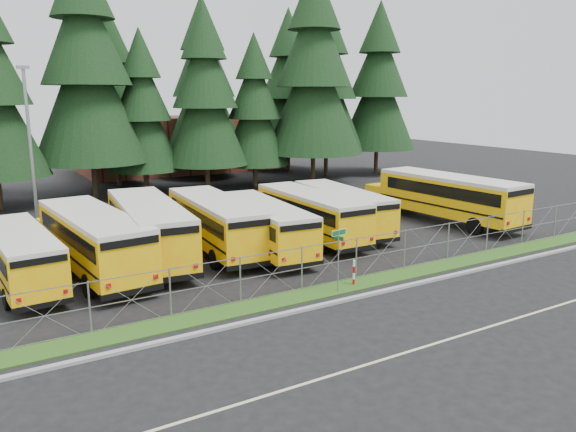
# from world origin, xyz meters

# --- Properties ---
(ground) EXTENTS (120.00, 120.00, 0.00)m
(ground) POSITION_xyz_m (0.00, 0.00, 0.00)
(ground) COLOR black
(ground) RESTS_ON ground
(curb) EXTENTS (50.00, 0.25, 0.12)m
(curb) POSITION_xyz_m (0.00, -3.10, 0.06)
(curb) COLOR gray
(curb) RESTS_ON ground
(grass_verge) EXTENTS (50.00, 1.40, 0.06)m
(grass_verge) POSITION_xyz_m (0.00, -1.70, 0.03)
(grass_verge) COLOR #1D4714
(grass_verge) RESTS_ON ground
(road_lane_line) EXTENTS (50.00, 0.12, 0.01)m
(road_lane_line) POSITION_xyz_m (0.00, -8.00, 0.01)
(road_lane_line) COLOR beige
(road_lane_line) RESTS_ON ground
(chainlink_fence) EXTENTS (44.00, 0.10, 2.00)m
(chainlink_fence) POSITION_xyz_m (0.00, -1.00, 1.00)
(chainlink_fence) COLOR gray
(chainlink_fence) RESTS_ON ground
(brick_building) EXTENTS (22.00, 10.00, 6.00)m
(brick_building) POSITION_xyz_m (6.00, 40.00, 3.00)
(brick_building) COLOR brown
(brick_building) RESTS_ON ground
(bus_0) EXTENTS (2.96, 10.01, 2.59)m
(bus_0) POSITION_xyz_m (-14.52, 6.06, 1.30)
(bus_0) COLOR #FFA508
(bus_0) RESTS_ON ground
(bus_1) EXTENTS (3.71, 11.78, 3.04)m
(bus_1) POSITION_xyz_m (-11.34, 6.31, 1.52)
(bus_1) COLOR #FFA508
(bus_1) RESTS_ON ground
(bus_2) EXTENTS (4.07, 12.08, 3.10)m
(bus_2) POSITION_xyz_m (-8.34, 7.10, 1.55)
(bus_2) COLOR #FFA508
(bus_2) RESTS_ON ground
(bus_3) EXTENTS (3.37, 11.37, 2.94)m
(bus_3) POSITION_xyz_m (-4.69, 6.94, 1.47)
(bus_3) COLOR #FFA508
(bus_3) RESTS_ON ground
(bus_4) EXTENTS (3.46, 10.67, 2.75)m
(bus_4) POSITION_xyz_m (-2.54, 5.45, 1.37)
(bus_4) COLOR #FFA508
(bus_4) RESTS_ON ground
(bus_5) EXTENTS (2.78, 10.80, 2.82)m
(bus_5) POSITION_xyz_m (1.18, 6.50, 1.41)
(bus_5) COLOR #FFA508
(bus_5) RESTS_ON ground
(bus_6) EXTENTS (3.55, 10.62, 2.73)m
(bus_6) POSITION_xyz_m (3.82, 7.00, 1.37)
(bus_6) COLOR #FFA508
(bus_6) RESTS_ON ground
(bus_east) EXTENTS (3.69, 12.35, 3.19)m
(bus_east) POSITION_xyz_m (11.50, 5.55, 1.60)
(bus_east) COLOR #FFA508
(bus_east) RESTS_ON ground
(street_sign) EXTENTS (0.83, 0.55, 2.81)m
(street_sign) POSITION_xyz_m (-2.78, -2.03, 2.03)
(street_sign) COLOR gray
(street_sign) RESTS_ON ground
(striped_bollard) EXTENTS (0.11, 0.11, 1.20)m
(striped_bollard) POSITION_xyz_m (-1.66, -1.69, 0.60)
(striped_bollard) COLOR #B20C0C
(striped_bollard) RESTS_ON ground
(light_standard) EXTENTS (0.70, 0.35, 10.14)m
(light_standard) POSITION_xyz_m (-12.46, 16.75, 5.50)
(light_standard) COLOR gray
(light_standard) RESTS_ON ground
(conifer_3) EXTENTS (9.18, 9.18, 20.30)m
(conifer_3) POSITION_xyz_m (-6.69, 26.97, 10.15)
(conifer_3) COLOR black
(conifer_3) RESTS_ON ground
(conifer_4) EXTENTS (6.30, 6.30, 13.93)m
(conifer_4) POSITION_xyz_m (-2.39, 26.84, 6.97)
(conifer_4) COLOR black
(conifer_4) RESTS_ON ground
(conifer_5) EXTENTS (7.32, 7.32, 16.18)m
(conifer_5) POSITION_xyz_m (2.69, 25.30, 8.09)
(conifer_5) COLOR black
(conifer_5) RESTS_ON ground
(conifer_6) EXTENTS (6.29, 6.29, 13.91)m
(conifer_6) POSITION_xyz_m (7.51, 25.33, 6.96)
(conifer_6) COLOR black
(conifer_6) RESTS_ON ground
(conifer_7) EXTENTS (9.13, 9.13, 20.18)m
(conifer_7) POSITION_xyz_m (12.93, 23.77, 10.09)
(conifer_7) COLOR black
(conifer_7) RESTS_ON ground
(conifer_8) EXTENTS (8.00, 8.00, 17.69)m
(conifer_8) POSITION_xyz_m (17.37, 28.00, 8.85)
(conifer_8) COLOR black
(conifer_8) RESTS_ON ground
(conifer_9) EXTENTS (8.18, 8.18, 18.08)m
(conifer_9) POSITION_xyz_m (23.28, 26.86, 9.04)
(conifer_9) COLOR black
(conifer_9) RESTS_ON ground
(conifer_11) EXTENTS (7.19, 7.19, 15.91)m
(conifer_11) POSITION_xyz_m (-3.42, 32.07, 7.95)
(conifer_11) COLOR black
(conifer_11) RESTS_ON ground
(conifer_12) EXTENTS (8.21, 8.21, 18.16)m
(conifer_12) POSITION_xyz_m (5.94, 33.36, 9.08)
(conifer_12) COLOR black
(conifer_12) RESTS_ON ground
(conifer_13) EXTENTS (8.00, 8.00, 17.70)m
(conifer_13) POSITION_xyz_m (16.22, 33.83, 8.85)
(conifer_13) COLOR black
(conifer_13) RESTS_ON ground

